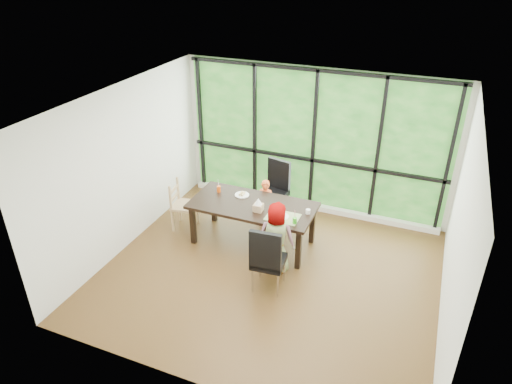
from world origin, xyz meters
TOP-DOWN VIEW (x-y plane):
  - ground at (0.00, 0.00)m, footprint 5.00×5.00m
  - back_wall at (0.00, 2.25)m, footprint 5.00×0.00m
  - foliage_backdrop at (0.00, 2.23)m, footprint 4.80×0.02m
  - window_mullions at (0.00, 2.19)m, footprint 4.80×0.06m
  - window_sill at (0.00, 2.15)m, footprint 4.80×0.12m
  - dining_table at (-0.56, 0.67)m, footprint 2.11×1.10m
  - chair_window_leather at (-0.55, 1.62)m, footprint 0.55×0.55m
  - chair_interior_leather at (0.10, -0.31)m, footprint 0.50×0.50m
  - chair_end_beech at (-1.87, 0.66)m, footprint 0.46×0.48m
  - child_toddler at (-0.56, 1.25)m, footprint 0.33×0.22m
  - child_older at (0.05, 0.12)m, footprint 0.61×0.43m
  - placemat at (0.03, 0.47)m, footprint 0.51×0.38m
  - plate_far at (-0.85, 0.88)m, footprint 0.25×0.25m
  - plate_near at (0.00, 0.47)m, footprint 0.25×0.25m
  - orange_cup at (-1.27, 0.85)m, footprint 0.07×0.07m
  - green_cup at (0.26, 0.36)m, footprint 0.06×0.06m
  - white_mug at (0.36, 0.73)m, footprint 0.07×0.07m
  - tissue_box at (-0.40, 0.50)m, footprint 0.14×0.14m
  - crepe_rolls_far at (-0.85, 0.88)m, footprint 0.10×0.12m
  - crepe_rolls_near at (0.00, 0.47)m, footprint 0.10×0.12m
  - straw_white at (-1.27, 0.85)m, footprint 0.01×0.04m
  - straw_pink at (0.26, 0.36)m, footprint 0.01×0.04m
  - tissue at (-0.40, 0.50)m, footprint 0.12×0.12m

SIDE VIEW (x-z plane):
  - ground at x=0.00m, z-range 0.00..0.00m
  - window_sill at x=0.00m, z-range 0.00..0.10m
  - dining_table at x=-0.56m, z-range 0.00..0.75m
  - child_toddler at x=-0.56m, z-range 0.00..0.90m
  - chair_end_beech at x=-1.87m, z-range 0.00..0.90m
  - chair_window_leather at x=-0.55m, z-range 0.00..1.08m
  - chair_interior_leather at x=0.10m, z-range 0.00..1.08m
  - child_older at x=0.05m, z-range 0.00..1.17m
  - placemat at x=0.03m, z-range 0.75..0.76m
  - plate_far at x=-0.85m, z-range 0.75..0.77m
  - plate_near at x=0.00m, z-range 0.75..0.77m
  - crepe_rolls_far at x=-0.85m, z-range 0.77..0.80m
  - crepe_rolls_near at x=0.00m, z-range 0.77..0.80m
  - white_mug at x=0.36m, z-range 0.75..0.82m
  - green_cup at x=0.26m, z-range 0.75..0.85m
  - orange_cup at x=-1.27m, z-range 0.75..0.86m
  - tissue_box at x=-0.40m, z-range 0.75..0.87m
  - straw_pink at x=0.26m, z-range 0.79..0.99m
  - straw_white at x=-1.27m, z-range 0.80..1.00m
  - tissue at x=-0.40m, z-range 0.87..0.98m
  - back_wall at x=0.00m, z-range -1.15..3.85m
  - foliage_backdrop at x=0.00m, z-range 0.03..2.67m
  - window_mullions at x=0.00m, z-range 0.03..2.67m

